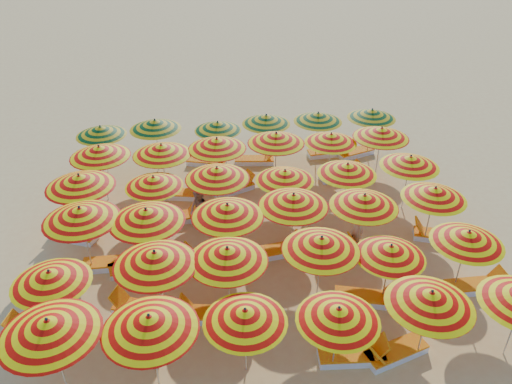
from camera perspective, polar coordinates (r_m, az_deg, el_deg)
ground at (r=17.40m, az=0.22°, el=-5.35°), size 120.00×120.00×0.00m
umbrella_0 at (r=12.30m, az=-22.61°, el=-14.08°), size 2.43×2.43×2.43m
umbrella_1 at (r=11.81m, az=-12.06°, el=-14.42°), size 2.95×2.95×2.38m
umbrella_2 at (r=12.00m, az=-1.25°, el=-13.96°), size 2.07×2.07×2.15m
umbrella_3 at (r=12.19m, az=9.41°, el=-13.62°), size 2.61×2.61×2.15m
umbrella_4 at (r=12.91m, az=19.34°, el=-11.42°), size 2.27×2.27×2.30m
umbrella_6 at (r=13.97m, az=-22.47°, el=-9.00°), size 2.43×2.43×2.18m
umbrella_7 at (r=13.47m, az=-11.47°, el=-7.45°), size 2.89×2.89×2.40m
umbrella_8 at (r=13.43m, az=-3.29°, el=-7.13°), size 2.40×2.40×2.35m
umbrella_9 at (r=13.91m, az=7.47°, el=-5.90°), size 2.88×2.88×2.33m
umbrella_10 at (r=14.35m, az=15.13°, el=-6.54°), size 2.32×2.32×2.10m
umbrella_11 at (r=15.44m, az=23.06°, el=-4.79°), size 2.59×2.59×2.21m
umbrella_12 at (r=15.69m, az=-19.43°, el=-2.39°), size 3.06×3.06×2.45m
umbrella_13 at (r=15.13m, az=-12.41°, el=-2.64°), size 2.37×2.37×2.42m
umbrella_14 at (r=15.09m, az=-3.28°, el=-2.13°), size 2.66×2.66×2.37m
umbrella_15 at (r=15.60m, az=4.30°, el=-0.94°), size 2.78×2.78×2.37m
umbrella_16 at (r=15.98m, az=12.26°, el=-0.97°), size 2.80×2.80×2.32m
umbrella_17 at (r=17.16m, az=19.74°, el=-0.12°), size 2.24×2.24×2.24m
umbrella_18 at (r=17.45m, az=-19.51°, el=1.19°), size 2.71×2.71×2.44m
umbrella_19 at (r=17.34m, az=-11.61°, el=1.17°), size 2.11×2.11×2.12m
umbrella_20 at (r=17.08m, az=-4.47°, el=2.15°), size 2.89×2.89×2.37m
umbrella_21 at (r=17.28m, az=3.32°, el=1.90°), size 2.48×2.48×2.17m
umbrella_22 at (r=17.84m, az=10.40°, el=2.60°), size 2.45×2.45×2.23m
umbrella_23 at (r=18.82m, az=17.20°, el=3.37°), size 2.71×2.71×2.27m
umbrella_24 at (r=19.35m, az=-17.44°, el=4.44°), size 2.82×2.82×2.38m
umbrella_25 at (r=18.98m, az=-10.73°, el=4.76°), size 2.76×2.76×2.34m
umbrella_26 at (r=19.09m, az=-4.48°, el=5.53°), size 2.54×2.54×2.38m
umbrella_27 at (r=19.49m, az=2.31°, el=6.17°), size 2.56×2.56×2.38m
umbrella_28 at (r=20.04m, az=8.57°, el=6.09°), size 2.46×2.46×2.21m
umbrella_29 at (r=20.54m, az=14.13°, el=6.57°), size 2.92×2.92×2.38m
umbrella_30 at (r=21.47m, az=-17.31°, el=6.68°), size 2.73×2.73×2.18m
umbrella_31 at (r=21.28m, az=-11.45°, el=7.56°), size 2.62×2.62×2.28m
umbrella_32 at (r=21.16m, az=-4.39°, el=7.51°), size 2.23×2.23×2.10m
umbrella_33 at (r=21.52m, az=1.17°, el=8.28°), size 2.52×2.52×2.21m
umbrella_34 at (r=21.86m, az=7.10°, el=8.48°), size 2.47×2.47×2.22m
umbrella_35 at (r=22.57m, az=13.09°, el=8.69°), size 2.73×2.73×2.24m
lounger_0 at (r=13.73m, az=11.06°, el=-17.87°), size 1.77×0.72×0.69m
lounger_1 at (r=14.03m, az=15.55°, el=-17.24°), size 1.83×1.07×0.69m
lounger_2 at (r=15.18m, az=-23.43°, el=-14.51°), size 1.82×0.96×0.69m
lounger_3 at (r=14.96m, az=-12.96°, el=-12.97°), size 1.82×1.20×0.69m
lounger_4 at (r=14.53m, az=-5.40°, el=-13.78°), size 1.81×0.89×0.69m
lounger_5 at (r=15.30m, az=12.41°, el=-11.70°), size 1.83×1.04×0.69m
lounger_6 at (r=16.70m, az=23.78°, el=-9.77°), size 1.74×0.59×0.69m
lounger_7 at (r=16.77m, az=-16.18°, el=-7.83°), size 1.74×0.60×0.69m
lounger_8 at (r=16.48m, az=-13.35°, el=-8.15°), size 1.82×0.99×0.69m
lounger_9 at (r=16.39m, az=-5.24°, el=-7.53°), size 1.76×0.68×0.69m
lounger_10 at (r=16.63m, az=2.34°, el=-6.72°), size 1.80×0.85×0.69m
lounger_11 at (r=17.24m, az=13.09°, el=-6.09°), size 1.76×0.68×0.69m
lounger_12 at (r=18.39m, az=20.04°, el=-4.69°), size 1.83×1.13×0.69m
lounger_13 at (r=18.46m, az=-20.32°, el=-4.62°), size 1.82×1.22×0.69m
lounger_14 at (r=18.40m, az=-9.16°, el=-2.91°), size 1.78×0.75×0.69m
lounger_15 at (r=19.78m, az=-8.75°, el=-0.20°), size 1.81×0.91×0.69m
lounger_16 at (r=19.95m, az=-2.53°, el=0.47°), size 1.82×1.22×0.69m
lounger_17 at (r=21.11m, az=9.68°, el=1.89°), size 1.80×0.86×0.69m
lounger_18 at (r=21.98m, az=-5.54°, el=3.49°), size 1.83×1.07×0.69m
lounger_19 at (r=22.00m, az=-0.08°, el=3.68°), size 1.79×0.80×0.69m
lounger_20 at (r=22.89m, az=8.18°, el=4.51°), size 1.77×0.71×0.69m
lounger_21 at (r=23.08m, az=11.20°, el=4.45°), size 1.83×1.11×0.69m
beachgoer_a at (r=16.97m, az=11.43°, el=-4.23°), size 0.54×0.61×1.39m
beachgoer_b at (r=17.55m, az=-6.51°, el=-2.12°), size 0.92×0.95×1.55m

